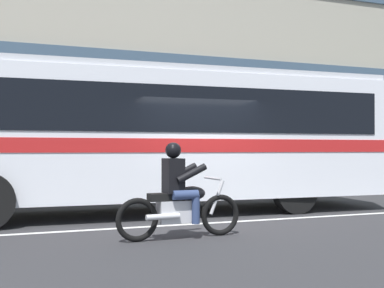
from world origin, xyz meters
TOP-DOWN VIEW (x-y plane):
  - ground_plane at (0.00, 0.00)m, footprint 60.00×60.00m
  - sidewalk_curb at (0.00, 5.10)m, footprint 28.00×3.80m
  - lane_center_stripe at (0.00, -0.60)m, footprint 26.60×0.14m
  - office_building_facade at (0.00, 7.39)m, footprint 28.00×0.89m
  - transit_bus at (-0.72, 1.19)m, footprint 11.06×2.96m
  - motorcycle_with_rider at (-1.10, -1.91)m, footprint 2.14×0.64m
  - fire_hydrant at (-2.73, 4.08)m, footprint 0.22×0.30m

SIDE VIEW (x-z plane):
  - ground_plane at x=0.00m, z-range 0.00..0.00m
  - lane_center_stripe at x=0.00m, z-range 0.00..0.01m
  - sidewalk_curb at x=0.00m, z-range 0.00..0.15m
  - fire_hydrant at x=-2.73m, z-range 0.14..0.89m
  - motorcycle_with_rider at x=-1.10m, z-range -0.13..1.44m
  - transit_bus at x=-0.72m, z-range 0.27..3.49m
  - office_building_facade at x=0.00m, z-range 0.01..11.95m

